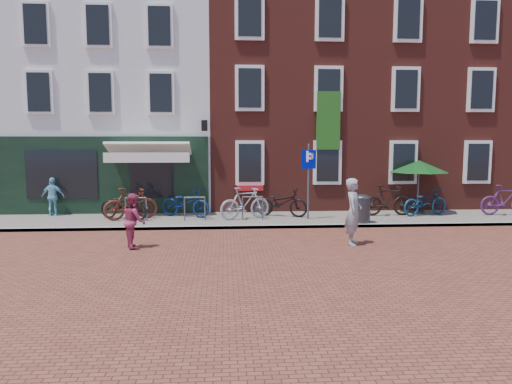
{
  "coord_description": "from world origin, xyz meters",
  "views": [
    {
      "loc": [
        -0.45,
        -14.93,
        2.87
      ],
      "look_at": [
        0.6,
        0.87,
        1.11
      ],
      "focal_mm": 32.92,
      "sensor_mm": 36.0,
      "label": 1
    }
  ],
  "objects": [
    {
      "name": "bicycle_5",
      "position": [
        5.5,
        1.76,
        0.66
      ],
      "size": [
        1.88,
        0.58,
        1.12
      ],
      "primitive_type": "imported",
      "rotation": [
        0.0,
        0.0,
        1.6
      ],
      "color": "black",
      "rests_on": "sidewalk"
    },
    {
      "name": "woman",
      "position": [
        3.05,
        -2.44,
        0.92
      ],
      "size": [
        0.64,
        0.78,
        1.83
      ],
      "primitive_type": "imported",
      "rotation": [
        0.0,
        0.0,
        1.22
      ],
      "color": "gray",
      "rests_on": "ground"
    },
    {
      "name": "bicycle_1",
      "position": [
        -3.73,
        1.5,
        0.66
      ],
      "size": [
        1.93,
        1.23,
        1.12
      ],
      "primitive_type": "imported",
      "rotation": [
        0.0,
        0.0,
        1.98
      ],
      "color": "#5F2014",
      "rests_on": "sidewalk"
    },
    {
      "name": "bicycle_3",
      "position": [
        0.25,
        1.37,
        0.66
      ],
      "size": [
        1.94,
        1.17,
        1.12
      ],
      "primitive_type": "imported",
      "rotation": [
        0.0,
        0.0,
        1.94
      ],
      "color": "#9E9EA0",
      "rests_on": "sidewalk"
    },
    {
      "name": "building_stucco",
      "position": [
        -5.0,
        7.0,
        4.5
      ],
      "size": [
        8.0,
        8.0,
        9.0
      ],
      "primitive_type": "cube",
      "color": "silver",
      "rests_on": "ground"
    },
    {
      "name": "building_brick_right",
      "position": [
        8.0,
        7.0,
        5.0
      ],
      "size": [
        6.0,
        8.0,
        10.0
      ],
      "primitive_type": "cube",
      "color": "maroon",
      "rests_on": "ground"
    },
    {
      "name": "ground",
      "position": [
        0.0,
        0.0,
        0.0
      ],
      "size": [
        80.0,
        80.0,
        0.0
      ],
      "primitive_type": "plane",
      "color": "brown"
    },
    {
      "name": "parking_sign",
      "position": [
        2.45,
        1.18,
        1.81
      ],
      "size": [
        0.5,
        0.07,
        2.64
      ],
      "color": "#4C4C4F",
      "rests_on": "sidewalk"
    },
    {
      "name": "litter_bin",
      "position": [
        4.12,
        0.35,
        0.63
      ],
      "size": [
        0.56,
        0.56,
        1.03
      ],
      "color": "#333335",
      "rests_on": "sidewalk"
    },
    {
      "name": "sidewalk",
      "position": [
        1.0,
        1.5,
        0.05
      ],
      "size": [
        24.0,
        3.0,
        0.1
      ],
      "primitive_type": "cube",
      "color": "slate",
      "rests_on": "ground"
    },
    {
      "name": "parasol",
      "position": [
        6.9,
        2.4,
        1.95
      ],
      "size": [
        2.23,
        2.23,
        2.1
      ],
      "color": "#4C4C4F",
      "rests_on": "sidewalk"
    },
    {
      "name": "building_brick_mid",
      "position": [
        2.0,
        7.0,
        5.0
      ],
      "size": [
        6.0,
        8.0,
        10.0
      ],
      "primitive_type": "cube",
      "color": "maroon",
      "rests_on": "ground"
    },
    {
      "name": "bicycle_0",
      "position": [
        -4.0,
        1.59,
        0.61
      ],
      "size": [
        2.03,
        1.41,
        1.01
      ],
      "primitive_type": "imported",
      "rotation": [
        0.0,
        0.0,
        1.15
      ],
      "color": "black",
      "rests_on": "sidewalk"
    },
    {
      "name": "bicycle_7",
      "position": [
        9.89,
        1.58,
        0.66
      ],
      "size": [
        1.89,
        0.6,
        1.12
      ],
      "primitive_type": "imported",
      "rotation": [
        0.0,
        0.0,
        1.53
      ],
      "color": "#4B1F56",
      "rests_on": "sidewalk"
    },
    {
      "name": "boy",
      "position": [
        -2.88,
        -2.41,
        0.73
      ],
      "size": [
        0.75,
        0.85,
        1.46
      ],
      "primitive_type": "imported",
      "rotation": [
        0.0,
        0.0,
        1.91
      ],
      "color": "#9E3150",
      "rests_on": "ground"
    },
    {
      "name": "cafe_person",
      "position": [
        -6.76,
        2.6,
        0.8
      ],
      "size": [
        0.84,
        0.38,
        1.4
      ],
      "primitive_type": "imported",
      "rotation": [
        0.0,
        0.0,
        3.09
      ],
      "color": "#71C0D7",
      "rests_on": "sidewalk"
    },
    {
      "name": "bicycle_6",
      "position": [
        6.9,
        1.72,
        0.61
      ],
      "size": [
        2.04,
        1.25,
        1.01
      ],
      "primitive_type": "imported",
      "rotation": [
        0.0,
        0.0,
        1.89
      ],
      "color": "navy",
      "rests_on": "sidewalk"
    },
    {
      "name": "bicycle_4",
      "position": [
        1.59,
        1.85,
        0.61
      ],
      "size": [
        2.04,
        1.33,
        1.01
      ],
      "primitive_type": "imported",
      "rotation": [
        0.0,
        0.0,
        1.2
      ],
      "color": "black",
      "rests_on": "sidewalk"
    },
    {
      "name": "bicycle_2",
      "position": [
        -1.88,
        1.97,
        0.61
      ],
      "size": [
        2.03,
        1.44,
        1.01
      ],
      "primitive_type": "imported",
      "rotation": [
        0.0,
        0.0,
        1.12
      ],
      "color": "navy",
      "rests_on": "sidewalk"
    }
  ]
}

